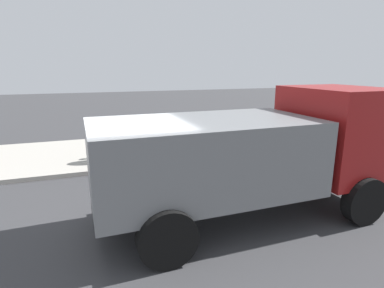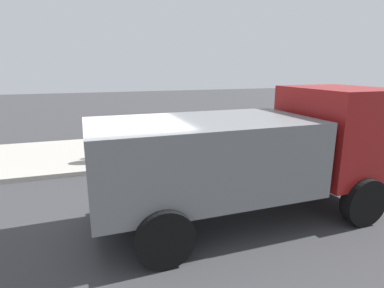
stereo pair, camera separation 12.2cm
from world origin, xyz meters
TOP-DOWN VIEW (x-y plane):
  - ground_plane at (0.00, 0.00)m, footprint 80.00×80.00m
  - sidewalk_curb at (0.00, 6.50)m, footprint 36.00×5.00m
  - fire_hydrant at (-0.28, 5.52)m, footprint 0.21×0.49m
  - loose_tire at (-0.02, 5.01)m, footprint 1.31×0.94m
  - dump_truck_gray at (2.97, -0.23)m, footprint 7.04×2.88m

SIDE VIEW (x-z plane):
  - ground_plane at x=0.00m, z-range 0.00..0.00m
  - sidewalk_curb at x=0.00m, z-range 0.00..0.15m
  - fire_hydrant at x=-0.28m, z-range 0.17..0.91m
  - loose_tire at x=-0.02m, z-range 0.15..1.36m
  - dump_truck_gray at x=2.97m, z-range 0.11..3.11m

